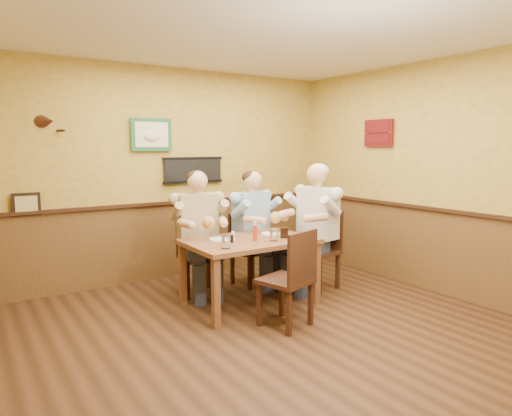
% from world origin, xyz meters
% --- Properties ---
extents(room, '(5.02, 5.03, 2.81)m').
position_xyz_m(room, '(0.13, 0.17, 1.69)').
color(room, '#321D0F').
rests_on(room, ground).
extents(dining_table, '(1.40, 0.90, 0.75)m').
position_xyz_m(dining_table, '(0.33, 0.94, 0.66)').
color(dining_table, brown).
rests_on(dining_table, ground).
extents(chair_back_left, '(0.50, 0.50, 0.94)m').
position_xyz_m(chair_back_left, '(0.02, 1.61, 0.47)').
color(chair_back_left, '#391F12').
rests_on(chair_back_left, ground).
extents(chair_back_right, '(0.48, 0.48, 0.92)m').
position_xyz_m(chair_back_right, '(0.76, 1.58, 0.46)').
color(chair_back_right, '#391F12').
rests_on(chair_back_right, ground).
extents(chair_right_end, '(0.53, 0.53, 0.98)m').
position_xyz_m(chair_right_end, '(1.35, 0.98, 0.49)').
color(chair_right_end, '#391F12').
rests_on(chair_right_end, ground).
extents(chair_near_side, '(0.55, 0.55, 0.97)m').
position_xyz_m(chair_near_side, '(0.29, 0.23, 0.49)').
color(chair_near_side, '#391F12').
rests_on(chair_near_side, ground).
extents(diner_tan_shirt, '(0.72, 0.72, 1.34)m').
position_xyz_m(diner_tan_shirt, '(0.02, 1.61, 0.67)').
color(diner_tan_shirt, tan).
rests_on(diner_tan_shirt, ground).
extents(diner_blue_polo, '(0.69, 0.69, 1.32)m').
position_xyz_m(diner_blue_polo, '(0.76, 1.58, 0.66)').
color(diner_blue_polo, '#8CB0D2').
rests_on(diner_blue_polo, ground).
extents(diner_white_elder, '(0.76, 0.76, 1.40)m').
position_xyz_m(diner_white_elder, '(1.35, 0.98, 0.70)').
color(diner_white_elder, silver).
rests_on(diner_white_elder, ground).
extents(water_glass_left, '(0.11, 0.11, 0.13)m').
position_xyz_m(water_glass_left, '(-0.12, 0.68, 0.82)').
color(water_glass_left, white).
rests_on(water_glass_left, dining_table).
extents(water_glass_mid, '(0.10, 0.10, 0.13)m').
position_xyz_m(water_glass_mid, '(0.50, 0.72, 0.82)').
color(water_glass_mid, white).
rests_on(water_glass_mid, dining_table).
extents(cola_tumbler, '(0.10, 0.10, 0.12)m').
position_xyz_m(cola_tumbler, '(0.69, 0.79, 0.81)').
color(cola_tumbler, black).
rests_on(cola_tumbler, dining_table).
extents(hot_sauce_bottle, '(0.06, 0.06, 0.19)m').
position_xyz_m(hot_sauce_bottle, '(0.33, 0.83, 0.85)').
color(hot_sauce_bottle, red).
rests_on(hot_sauce_bottle, dining_table).
extents(salt_shaker, '(0.05, 0.05, 0.10)m').
position_xyz_m(salt_shaker, '(0.14, 0.97, 0.80)').
color(salt_shaker, silver).
rests_on(salt_shaker, dining_table).
extents(pepper_shaker, '(0.04, 0.04, 0.08)m').
position_xyz_m(pepper_shaker, '(0.07, 0.89, 0.79)').
color(pepper_shaker, black).
rests_on(pepper_shaker, dining_table).
extents(plate_far_left, '(0.26, 0.26, 0.02)m').
position_xyz_m(plate_far_left, '(0.04, 1.08, 0.76)').
color(plate_far_left, white).
rests_on(plate_far_left, dining_table).
extents(plate_far_right, '(0.25, 0.25, 0.01)m').
position_xyz_m(plate_far_right, '(0.69, 1.05, 0.76)').
color(plate_far_right, white).
rests_on(plate_far_right, dining_table).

